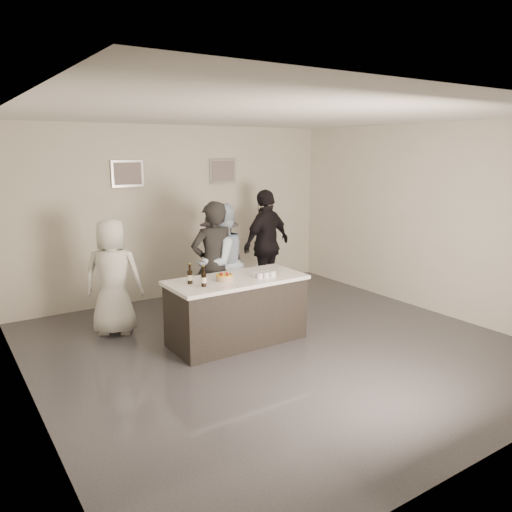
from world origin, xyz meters
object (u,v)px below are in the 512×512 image
object	(u,v)px
cake	(225,278)
beer_bottle_b	(204,276)
person_main_black	(213,265)
person_guest_right	(267,244)
person_guest_left	(113,277)
beer_bottle_a	(190,274)
bar_counter	(237,310)
person_guest_back	(220,262)
person_main_blue	(221,264)

from	to	relation	value
cake	beer_bottle_b	size ratio (longest dim) A/B	0.89
beer_bottle_b	person_main_black	distance (m)	1.04
person_guest_right	beer_bottle_b	bearing A→B (deg)	22.22
cake	person_guest_left	distance (m)	1.67
cake	person_guest_right	xyz separation A→B (m)	(1.74, 1.55, 0.02)
beer_bottle_a	cake	bearing A→B (deg)	-12.90
cake	bar_counter	bearing A→B (deg)	6.57
person_guest_back	beer_bottle_b	bearing A→B (deg)	38.37
bar_counter	person_main_blue	size ratio (longest dim) A/B	1.03
cake	person_main_black	size ratio (longest dim) A/B	0.12
beer_bottle_a	person_guest_back	world-z (taller)	person_guest_back
person_main_black	person_guest_right	world-z (taller)	person_guest_right
bar_counter	person_main_black	xyz separation A→B (m)	(0.04, 0.72, 0.49)
beer_bottle_b	bar_counter	bearing A→B (deg)	13.03
bar_counter	beer_bottle_b	distance (m)	0.81
beer_bottle_b	person_guest_left	bearing A→B (deg)	117.60
bar_counter	person_guest_left	size ratio (longest dim) A/B	1.12
person_main_black	person_guest_left	bearing A→B (deg)	-17.63
beer_bottle_a	person_guest_back	bearing A→B (deg)	47.63
person_main_blue	person_guest_right	distance (m)	1.48
bar_counter	person_main_blue	distance (m)	0.99
beer_bottle_a	person_guest_back	distance (m)	1.69
cake	person_guest_left	world-z (taller)	person_guest_left
beer_bottle_b	person_guest_back	world-z (taller)	person_guest_back
person_guest_right	person_guest_back	xyz separation A→B (m)	(-1.06, -0.21, -0.14)
person_guest_left	person_guest_back	world-z (taller)	person_guest_left
beer_bottle_b	person_main_blue	size ratio (longest dim) A/B	0.14
beer_bottle_a	person_guest_left	xyz separation A→B (m)	(-0.63, 1.17, -0.20)
bar_counter	person_guest_left	xyz separation A→B (m)	(-1.28, 1.25, 0.38)
bar_counter	beer_bottle_a	world-z (taller)	beer_bottle_a
beer_bottle_a	person_guest_back	size ratio (longest dim) A/B	0.16
person_main_blue	cake	bearing A→B (deg)	44.47
cake	person_guest_left	size ratio (longest dim) A/B	0.14
beer_bottle_a	person_main_blue	distance (m)	1.18
bar_counter	person_guest_left	distance (m)	1.83
person_main_black	person_guest_back	world-z (taller)	person_main_black
beer_bottle_a	beer_bottle_b	world-z (taller)	same
cake	beer_bottle_a	size ratio (longest dim) A/B	0.89
beer_bottle_a	person_guest_right	distance (m)	2.63
person_main_blue	beer_bottle_b	bearing A→B (deg)	31.79
bar_counter	person_guest_right	distance (m)	2.24
beer_bottle_a	person_guest_right	xyz separation A→B (m)	(2.19, 1.45, -0.07)
person_main_blue	bar_counter	bearing A→B (deg)	55.21
bar_counter	beer_bottle_b	bearing A→B (deg)	-166.97
cake	beer_bottle_a	world-z (taller)	beer_bottle_a
person_main_black	bar_counter	bearing A→B (deg)	91.08
person_guest_back	bar_counter	bearing A→B (deg)	53.94
beer_bottle_a	person_main_black	size ratio (longest dim) A/B	0.14
beer_bottle_a	person_guest_left	size ratio (longest dim) A/B	0.16
beer_bottle_a	person_guest_back	xyz separation A→B (m)	(1.13, 1.24, -0.21)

